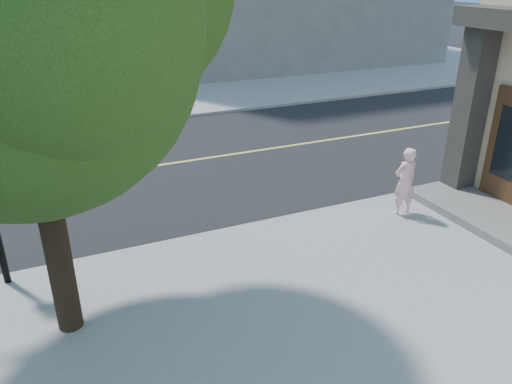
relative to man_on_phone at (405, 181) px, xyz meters
name	(u,v)px	position (x,y,z in m)	size (l,w,h in m)	color
ground	(33,273)	(-7.65, 0.95, -0.89)	(140.00, 140.00, 0.00)	black
road_ew	(27,185)	(-7.65, 5.45, -0.89)	(140.00, 9.00, 0.01)	black
sidewalk_ne	(247,55)	(5.85, 22.45, -0.83)	(29.00, 25.00, 0.12)	gray
man_on_phone	(405,181)	(0.00, 0.00, 0.00)	(0.56, 0.37, 1.54)	#F5B7BE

